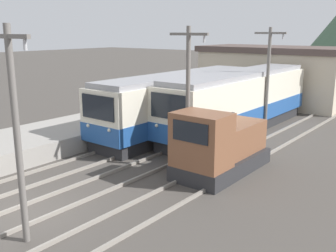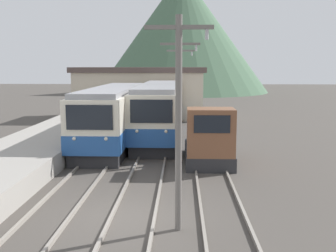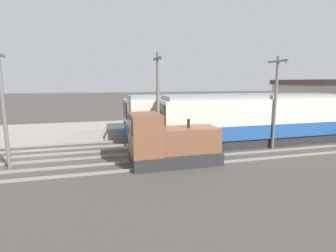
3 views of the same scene
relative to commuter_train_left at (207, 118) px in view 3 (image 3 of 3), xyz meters
The scene contains 11 objects.
ground_plane 13.03m from the commuter_train_left, 78.39° to the right, with size 200.00×200.00×0.00m, color #47423D.
platform_left 13.23m from the commuter_train_left, 106.09° to the right, with size 4.50×54.00×0.94m, color gray.
track_left 12.76m from the commuter_train_left, 90.00° to the right, with size 1.54×60.00×0.14m.
track_center 13.07m from the commuter_train_left, 77.52° to the right, with size 1.54×60.00×0.14m.
track_right 14.02m from the commuter_train_left, 65.38° to the right, with size 1.54×60.00×0.14m.
commuter_train_left is the anchor object (origin of this frame).
commuter_train_center 3.78m from the commuter_train_left, 42.19° to the left, with size 2.84×14.56×3.78m.
shunting_locomotive 7.58m from the commuter_train_left, 39.93° to the right, with size 2.40×5.16×3.00m.
catenary_mast_near 14.40m from the commuter_train_left, 72.45° to the right, with size 2.00×0.20×6.46m.
catenary_mast_mid 7.00m from the commuter_train_left, 50.41° to the right, with size 2.00×0.20×6.46m.
catenary_mast_far 5.67m from the commuter_train_left, 36.63° to the left, with size 2.00×0.20×6.46m.
Camera 3 is at (17.34, 3.78, 4.75)m, focal length 28.00 mm.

